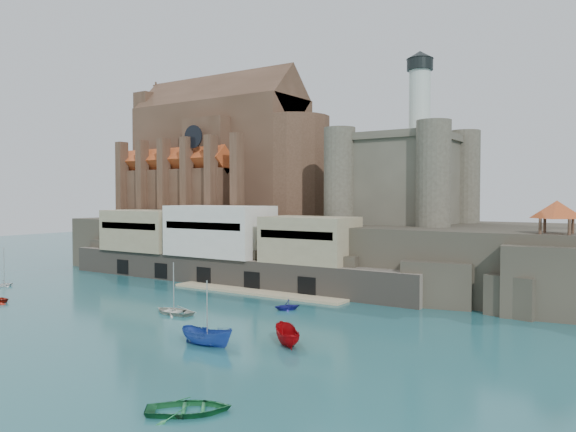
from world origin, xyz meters
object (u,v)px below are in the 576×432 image
(church, at_px, (225,161))
(castle_keep, at_px, (404,175))
(pavilion, at_px, (557,212))
(boat_2, at_px, (207,345))

(church, bearing_deg, castle_keep, -1.11)
(church, distance_m, pavilion, 68.65)
(pavilion, distance_m, boat_2, 45.08)
(castle_keep, distance_m, pavilion, 30.50)
(church, height_order, boat_2, church)
(pavilion, bearing_deg, castle_keep, 149.82)
(castle_keep, xyz_separation_m, boat_2, (-0.16, -49.57, -18.31))
(castle_keep, bearing_deg, church, 178.89)
(pavilion, bearing_deg, boat_2, -127.10)
(church, xyz_separation_m, pavilion, (66.13, -15.85, -9.40))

